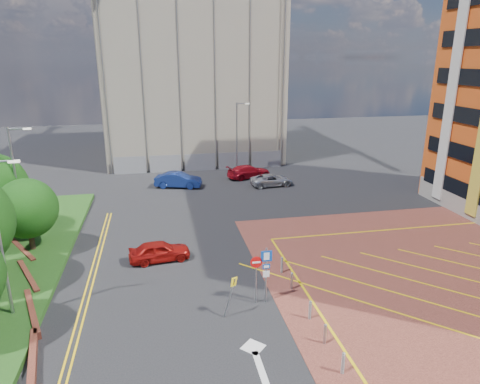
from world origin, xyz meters
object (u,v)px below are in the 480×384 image
object	(u,v)px
car_red_left	(160,251)
car_red_back	(249,172)
lamp_back	(237,135)
warning_sign	(231,292)
sign_cluster	(262,270)
tree_c	(27,209)
car_silver_back	(272,180)
lamp_left_far	(17,180)
lamp_left_near	(0,234)
car_blue_back	(178,180)

from	to	relation	value
car_red_left	car_red_back	world-z (taller)	car_red_back
lamp_back	car_red_left	xyz separation A→B (m)	(-9.13, -20.84, -3.69)
warning_sign	car_red_back	xyz separation A→B (m)	(6.50, 25.76, -0.72)
sign_cluster	car_red_left	world-z (taller)	sign_cluster
tree_c	car_silver_back	bearing A→B (deg)	31.49
lamp_left_far	lamp_back	world-z (taller)	lamp_left_far
lamp_left_near	car_red_left	world-z (taller)	lamp_left_near
lamp_left_far	lamp_back	bearing A→B (deg)	40.86
sign_cluster	warning_sign	size ratio (longest dim) A/B	1.42
lamp_back	car_blue_back	distance (m)	9.01
car_red_left	tree_c	bearing A→B (deg)	64.38
warning_sign	car_blue_back	size ratio (longest dim) A/B	0.48
lamp_back	car_red_left	world-z (taller)	lamp_back
lamp_left_far	car_blue_back	distance (m)	16.79
tree_c	lamp_left_near	distance (m)	8.20
lamp_left_far	car_silver_back	size ratio (longest dim) A/B	1.82
sign_cluster	car_blue_back	distance (m)	22.87
lamp_left_far	sign_cluster	size ratio (longest dim) A/B	2.50
lamp_left_near	lamp_left_far	world-z (taller)	same
lamp_back	warning_sign	distance (m)	28.73
car_red_back	car_blue_back	bearing A→B (deg)	91.71
lamp_left_far	warning_sign	xyz separation A→B (m)	(12.85, -12.01, -3.23)
lamp_back	car_silver_back	bearing A→B (deg)	-66.21
sign_cluster	warning_sign	distance (m)	2.18
car_blue_back	car_silver_back	xyz separation A→B (m)	(9.50, -1.29, -0.17)
car_red_left	car_red_back	xyz separation A→B (m)	(9.98, 18.58, 0.04)
car_red_left	car_red_back	distance (m)	21.09
tree_c	lamp_left_near	world-z (taller)	lamp_left_near
lamp_left_near	car_silver_back	xyz separation A→B (m)	(19.01, 20.31, -4.05)
sign_cluster	car_red_left	distance (m)	8.27
car_red_back	sign_cluster	bearing A→B (deg)	155.81
warning_sign	car_red_left	distance (m)	8.01
lamp_left_near	sign_cluster	bearing A→B (deg)	-4.56
sign_cluster	car_blue_back	world-z (taller)	sign_cluster
lamp_back	tree_c	bearing A→B (deg)	-134.32
lamp_left_far	car_blue_back	bearing A→B (deg)	45.22
sign_cluster	car_red_back	xyz separation A→B (m)	(4.63, 24.76, -1.25)
lamp_left_near	lamp_back	world-z (taller)	lamp_left_near
tree_c	lamp_left_far	world-z (taller)	lamp_left_far
lamp_back	warning_sign	xyz separation A→B (m)	(-5.65, -28.01, -2.93)
sign_cluster	car_red_back	distance (m)	25.22
lamp_left_near	car_silver_back	world-z (taller)	lamp_left_near
warning_sign	car_red_back	distance (m)	26.57
tree_c	lamp_left_far	xyz separation A→B (m)	(-0.92, 2.00, 1.47)
sign_cluster	car_red_back	world-z (taller)	sign_cluster
warning_sign	tree_c	bearing A→B (deg)	139.99
lamp_left_near	tree_c	bearing A→B (deg)	97.69
tree_c	car_red_left	bearing A→B (deg)	-18.58
car_red_back	car_red_left	bearing A→B (deg)	138.17
lamp_left_near	car_blue_back	size ratio (longest dim) A/B	1.70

